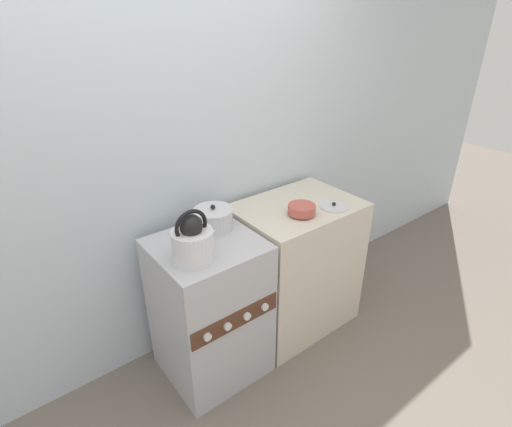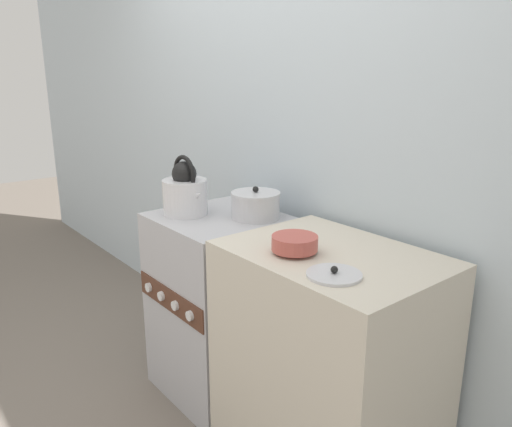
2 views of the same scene
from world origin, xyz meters
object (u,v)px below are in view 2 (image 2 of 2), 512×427
at_px(kettle, 185,192).
at_px(enamel_bowl, 295,243).
at_px(cooking_pot, 256,205).
at_px(loose_pot_lid, 334,274).
at_px(stove, 220,305).

xyz_separation_m(kettle, enamel_bowl, (0.75, 0.00, -0.05)).
distance_m(cooking_pot, enamel_bowl, 0.54).
bearing_deg(cooking_pot, kettle, -139.57).
bearing_deg(enamel_bowl, kettle, -179.83).
xyz_separation_m(enamel_bowl, loose_pot_lid, (0.24, -0.05, -0.03)).
distance_m(enamel_bowl, loose_pot_lid, 0.24).
bearing_deg(enamel_bowl, stove, 171.28).
relative_size(stove, cooking_pot, 4.01).
bearing_deg(cooking_pot, enamel_bowl, -23.76).
bearing_deg(cooking_pot, loose_pot_lid, -19.94).
bearing_deg(kettle, loose_pot_lid, -2.63).
height_order(kettle, enamel_bowl, kettle).
relative_size(stove, kettle, 3.23).
relative_size(kettle, cooking_pot, 1.24).
height_order(cooking_pot, loose_pot_lid, cooking_pot).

